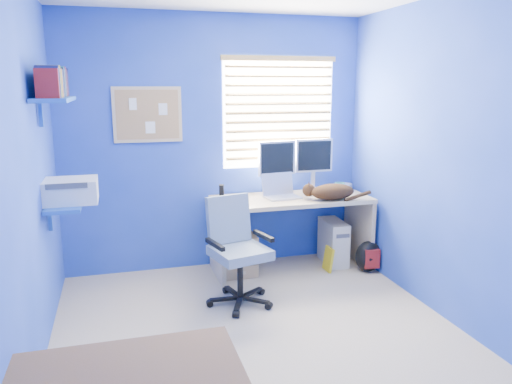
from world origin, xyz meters
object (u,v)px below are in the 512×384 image
object	(u,v)px
desk	(291,233)
tower_pc	(333,242)
laptop	(283,187)
office_chair	(237,264)
cat	(333,192)

from	to	relation	value
desk	tower_pc	xyz separation A→B (m)	(0.49, 0.04, -0.14)
laptop	tower_pc	bearing A→B (deg)	-2.38
laptop	office_chair	xyz separation A→B (m)	(-0.61, -0.63, -0.51)
cat	office_chair	world-z (taller)	office_chair
cat	office_chair	xyz separation A→B (m)	(-1.05, -0.43, -0.48)
cat	tower_pc	size ratio (longest dim) A/B	0.97
office_chair	cat	bearing A→B (deg)	22.15
desk	laptop	world-z (taller)	laptop
laptop	cat	bearing A→B (deg)	-31.25
tower_pc	laptop	bearing A→B (deg)	-172.70
office_chair	tower_pc	bearing A→B (deg)	29.52
cat	office_chair	size ratio (longest dim) A/B	0.48
desk	laptop	xyz separation A→B (m)	(-0.09, -0.00, 0.48)
desk	cat	world-z (taller)	cat
laptop	tower_pc	xyz separation A→B (m)	(0.58, 0.05, -0.62)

